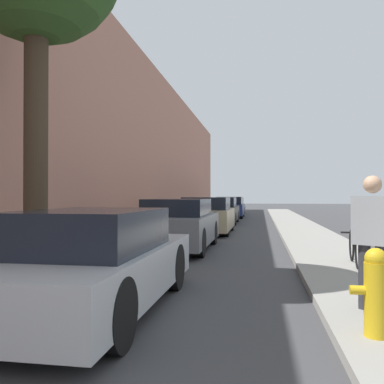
{
  "coord_description": "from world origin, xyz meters",
  "views": [
    {
      "loc": [
        1.19,
        0.39,
        1.48
      ],
      "look_at": [
        -0.52,
        10.54,
        1.57
      ],
      "focal_mm": 37.91,
      "sensor_mm": 36.0,
      "label": 1
    }
  ],
  "objects_px": {
    "parked_car_silver": "(96,262)",
    "parked_car_white": "(234,206)",
    "fire_hydrant": "(376,291)",
    "bicycle": "(354,247)",
    "parked_car_grey": "(179,225)",
    "parked_car_black": "(221,211)",
    "pedestrian": "(373,235)",
    "parked_car_champagne": "(207,216)",
    "parked_car_navy": "(230,208)"
  },
  "relations": [
    {
      "from": "parked_car_grey",
      "to": "parked_car_black",
      "type": "bearing_deg",
      "value": 89.37
    },
    {
      "from": "fire_hydrant",
      "to": "parked_car_black",
      "type": "bearing_deg",
      "value": 100.39
    },
    {
      "from": "parked_car_champagne",
      "to": "bicycle",
      "type": "xyz_separation_m",
      "value": [
        3.89,
        -7.49,
        -0.22
      ]
    },
    {
      "from": "parked_car_champagne",
      "to": "fire_hydrant",
      "type": "distance_m",
      "value": 12.15
    },
    {
      "from": "fire_hydrant",
      "to": "pedestrian",
      "type": "bearing_deg",
      "value": 77.17
    },
    {
      "from": "parked_car_silver",
      "to": "parked_car_black",
      "type": "bearing_deg",
      "value": 90.01
    },
    {
      "from": "parked_car_grey",
      "to": "parked_car_navy",
      "type": "height_order",
      "value": "parked_car_navy"
    },
    {
      "from": "parked_car_black",
      "to": "parked_car_navy",
      "type": "bearing_deg",
      "value": 89.36
    },
    {
      "from": "parked_car_navy",
      "to": "pedestrian",
      "type": "relative_size",
      "value": 2.48
    },
    {
      "from": "fire_hydrant",
      "to": "bicycle",
      "type": "height_order",
      "value": "fire_hydrant"
    },
    {
      "from": "parked_car_champagne",
      "to": "pedestrian",
      "type": "relative_size",
      "value": 2.62
    },
    {
      "from": "pedestrian",
      "to": "fire_hydrant",
      "type": "bearing_deg",
      "value": 107.24
    },
    {
      "from": "parked_car_navy",
      "to": "fire_hydrant",
      "type": "height_order",
      "value": "parked_car_navy"
    },
    {
      "from": "parked_car_silver",
      "to": "parked_car_champagne",
      "type": "relative_size",
      "value": 1.0
    },
    {
      "from": "parked_car_grey",
      "to": "parked_car_black",
      "type": "distance_m",
      "value": 10.61
    },
    {
      "from": "parked_car_grey",
      "to": "parked_car_navy",
      "type": "bearing_deg",
      "value": 89.37
    },
    {
      "from": "parked_car_white",
      "to": "fire_hydrant",
      "type": "xyz_separation_m",
      "value": [
        3.22,
        -28.32,
        -0.08
      ]
    },
    {
      "from": "bicycle",
      "to": "parked_car_silver",
      "type": "bearing_deg",
      "value": -132.51
    },
    {
      "from": "parked_car_grey",
      "to": "pedestrian",
      "type": "xyz_separation_m",
      "value": [
        3.51,
        -5.77,
        0.34
      ]
    },
    {
      "from": "parked_car_navy",
      "to": "parked_car_white",
      "type": "xyz_separation_m",
      "value": [
        -0.1,
        5.23,
        -0.04
      ]
    },
    {
      "from": "parked_car_white",
      "to": "fire_hydrant",
      "type": "height_order",
      "value": "parked_car_white"
    },
    {
      "from": "parked_car_grey",
      "to": "fire_hydrant",
      "type": "distance_m",
      "value": 7.49
    },
    {
      "from": "parked_car_silver",
      "to": "parked_car_navy",
      "type": "height_order",
      "value": "parked_car_navy"
    },
    {
      "from": "parked_car_white",
      "to": "bicycle",
      "type": "bearing_deg",
      "value": -80.7
    },
    {
      "from": "parked_car_silver",
      "to": "parked_car_white",
      "type": "bearing_deg",
      "value": 90.09
    },
    {
      "from": "parked_car_navy",
      "to": "bicycle",
      "type": "xyz_separation_m",
      "value": [
        3.84,
        -18.85,
        -0.21
      ]
    },
    {
      "from": "parked_car_silver",
      "to": "bicycle",
      "type": "relative_size",
      "value": 2.58
    },
    {
      "from": "parked_car_black",
      "to": "parked_car_white",
      "type": "height_order",
      "value": "parked_car_black"
    },
    {
      "from": "parked_car_black",
      "to": "parked_car_white",
      "type": "distance_m",
      "value": 10.98
    },
    {
      "from": "pedestrian",
      "to": "bicycle",
      "type": "bearing_deg",
      "value": -68.71
    },
    {
      "from": "pedestrian",
      "to": "bicycle",
      "type": "xyz_separation_m",
      "value": [
        0.51,
        3.28,
        -0.55
      ]
    },
    {
      "from": "parked_car_grey",
      "to": "parked_car_white",
      "type": "distance_m",
      "value": 21.59
    },
    {
      "from": "parked_car_black",
      "to": "bicycle",
      "type": "bearing_deg",
      "value": -73.4
    },
    {
      "from": "parked_car_silver",
      "to": "parked_car_white",
      "type": "distance_m",
      "value": 27.56
    },
    {
      "from": "parked_car_black",
      "to": "bicycle",
      "type": "relative_size",
      "value": 2.58
    },
    {
      "from": "fire_hydrant",
      "to": "pedestrian",
      "type": "xyz_separation_m",
      "value": [
        0.22,
        0.96,
        0.46
      ]
    },
    {
      "from": "parked_car_silver",
      "to": "parked_car_navy",
      "type": "relative_size",
      "value": 1.06
    },
    {
      "from": "parked_car_grey",
      "to": "parked_car_navy",
      "type": "relative_size",
      "value": 1.07
    },
    {
      "from": "parked_car_silver",
      "to": "parked_car_white",
      "type": "xyz_separation_m",
      "value": [
        -0.04,
        27.56,
        0.01
      ]
    },
    {
      "from": "parked_car_champagne",
      "to": "bicycle",
      "type": "bearing_deg",
      "value": -62.54
    },
    {
      "from": "bicycle",
      "to": "pedestrian",
      "type": "bearing_deg",
      "value": -93.04
    },
    {
      "from": "parked_car_silver",
      "to": "bicycle",
      "type": "bearing_deg",
      "value": 41.74
    },
    {
      "from": "parked_car_white",
      "to": "parked_car_champagne",
      "type": "bearing_deg",
      "value": -89.82
    },
    {
      "from": "parked_car_silver",
      "to": "fire_hydrant",
      "type": "distance_m",
      "value": 3.27
    },
    {
      "from": "parked_car_black",
      "to": "pedestrian",
      "type": "xyz_separation_m",
      "value": [
        3.4,
        -16.38,
        0.35
      ]
    },
    {
      "from": "pedestrian",
      "to": "bicycle",
      "type": "relative_size",
      "value": 0.99
    },
    {
      "from": "parked_car_black",
      "to": "bicycle",
      "type": "distance_m",
      "value": 13.66
    },
    {
      "from": "parked_car_champagne",
      "to": "parked_car_navy",
      "type": "relative_size",
      "value": 1.06
    },
    {
      "from": "parked_car_champagne",
      "to": "fire_hydrant",
      "type": "relative_size",
      "value": 4.9
    },
    {
      "from": "fire_hydrant",
      "to": "bicycle",
      "type": "distance_m",
      "value": 4.3
    }
  ]
}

